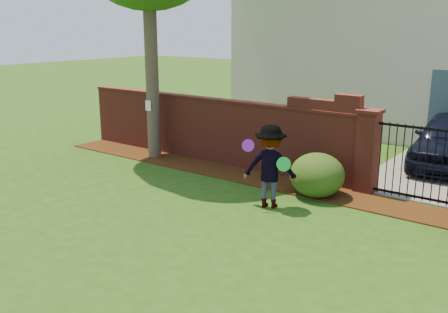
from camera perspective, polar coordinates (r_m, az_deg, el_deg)
The scene contains 11 objects.
ground at distance 9.81m, azimuth -6.77°, elevation -7.29°, with size 80.00×80.00×0.01m, color #244912.
mulch_bed at distance 12.80m, azimuth 0.45°, elevation -1.83°, with size 11.10×1.08×0.03m, color #331A09.
brick_wall at distance 13.72m, azimuth -1.46°, elevation 3.20°, with size 8.70×0.31×2.16m.
pillar_left at distance 11.56m, azimuth 15.94°, elevation 0.63°, with size 0.50×0.50×1.88m.
iron_gate at distance 11.26m, azimuth 21.11°, elevation -0.71°, with size 1.78×0.03×1.60m.
house at distance 19.29m, azimuth 21.36°, elevation 12.22°, with size 12.40×6.40×6.30m.
paper_notice at distance 14.09m, azimuth -8.60°, elevation 5.72°, with size 0.20×0.01×0.28m, color white.
shrub_left at distance 11.12m, azimuth 10.51°, elevation -2.09°, with size 1.19×1.19×0.97m, color #1F4314.
man at distance 10.25m, azimuth 5.20°, elevation -1.17°, with size 1.11×0.64×1.72m, color gray.
frisbee_purple at distance 10.05m, azimuth 2.75°, elevation 1.26°, with size 0.25×0.25×0.02m, color purple.
frisbee_green at distance 10.02m, azimuth 6.78°, elevation -0.87°, with size 0.29×0.29×0.03m, color green.
Camera 1 is at (6.35, -6.53, 3.64)m, focal length 40.33 mm.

